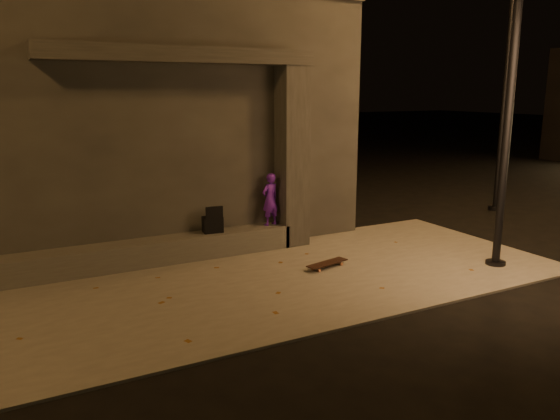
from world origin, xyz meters
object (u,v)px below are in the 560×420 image
backpack (213,223)px  skateboarder (270,199)px  column (292,157)px  skateboard (327,263)px  street_lamp_0 (515,44)px

backpack → skateboarder: bearing=6.0°
column → backpack: size_ratio=6.83×
skateboard → street_lamp_0: (2.84, -1.29, 3.82)m
skateboarder → skateboard: (0.29, -1.70, -0.90)m
skateboard → column: bearing=70.1°
skateboarder → street_lamp_0: size_ratio=0.15×
skateboard → skateboarder: bearing=86.8°
column → skateboarder: size_ratio=3.39×
backpack → skateboard: 2.36m
column → backpack: 2.10m
column → skateboarder: column is taller
backpack → street_lamp_0: street_lamp_0 is taller
skateboard → street_lamp_0: 4.93m
street_lamp_0 → skateboarder: bearing=136.3°
skateboarder → column: bearing=165.6°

